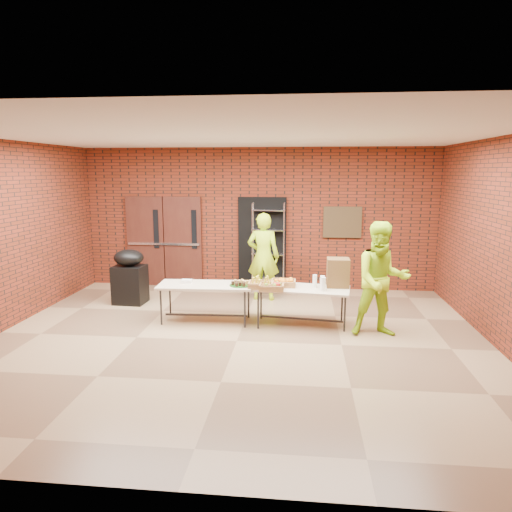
{
  "coord_description": "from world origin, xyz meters",
  "views": [
    {
      "loc": [
        1.0,
        -6.84,
        2.67
      ],
      "look_at": [
        0.17,
        1.4,
        1.13
      ],
      "focal_mm": 32.0,
      "sensor_mm": 36.0,
      "label": 1
    }
  ],
  "objects": [
    {
      "name": "muffin_tray",
      "position": [
        -0.06,
        0.89,
        0.73
      ],
      "size": [
        0.38,
        0.38,
        0.1
      ],
      "color": "#174A13",
      "rests_on": "table_left"
    },
    {
      "name": "double_doors",
      "position": [
        -2.2,
        3.44,
        1.05
      ],
      "size": [
        1.78,
        0.12,
        2.1
      ],
      "color": "#401C12",
      "rests_on": "room"
    },
    {
      "name": "cup_stack_mid",
      "position": [
        1.38,
        0.7,
        0.8
      ],
      "size": [
        0.08,
        0.08,
        0.24
      ],
      "primitive_type": "cylinder",
      "color": "white",
      "rests_on": "table_right"
    },
    {
      "name": "dark_doorway",
      "position": [
        0.1,
        3.46,
        1.05
      ],
      "size": [
        1.1,
        0.06,
        2.1
      ],
      "primitive_type": "cube",
      "color": "black",
      "rests_on": "room"
    },
    {
      "name": "napkin_box",
      "position": [
        -1.05,
        0.99,
        0.72
      ],
      "size": [
        0.18,
        0.12,
        0.06
      ],
      "primitive_type": "cube",
      "color": "white",
      "rests_on": "table_left"
    },
    {
      "name": "wire_rack",
      "position": [
        0.25,
        3.32,
        0.99
      ],
      "size": [
        0.76,
        0.38,
        1.98
      ],
      "primitive_type": null,
      "rotation": [
        0.0,
        0.0,
        -0.19
      ],
      "color": "#BCBBC3",
      "rests_on": "room"
    },
    {
      "name": "cup_stack_front",
      "position": [
        1.37,
        0.8,
        0.8
      ],
      "size": [
        0.08,
        0.08,
        0.24
      ],
      "primitive_type": "cylinder",
      "color": "white",
      "rests_on": "table_right"
    },
    {
      "name": "basket_apples",
      "position": [
        0.51,
        0.7,
        0.73
      ],
      "size": [
        0.42,
        0.32,
        0.13
      ],
      "color": "#AA7F44",
      "rests_on": "table_right"
    },
    {
      "name": "covered_grill",
      "position": [
        -2.48,
        1.91,
        0.56
      ],
      "size": [
        0.64,
        0.55,
        1.12
      ],
      "rotation": [
        0.0,
        0.0,
        -0.06
      ],
      "color": "black",
      "rests_on": "room"
    },
    {
      "name": "volunteer_woman",
      "position": [
        0.21,
        2.46,
        0.92
      ],
      "size": [
        0.7,
        0.49,
        1.84
      ],
      "primitive_type": "imported",
      "rotation": [
        0.0,
        0.0,
        3.06
      ],
      "color": "#B2E519",
      "rests_on": "room"
    },
    {
      "name": "basket_bananas",
      "position": [
        0.31,
        0.82,
        0.73
      ],
      "size": [
        0.43,
        0.33,
        0.13
      ],
      "color": "#AA7F44",
      "rests_on": "table_right"
    },
    {
      "name": "bronze_plaque",
      "position": [
        1.9,
        3.45,
        1.55
      ],
      "size": [
        0.85,
        0.04,
        0.7
      ],
      "primitive_type": "cube",
      "color": "#42341A",
      "rests_on": "room"
    },
    {
      "name": "basket_oranges",
      "position": [
        0.7,
        0.98,
        0.73
      ],
      "size": [
        0.43,
        0.33,
        0.13
      ],
      "color": "#AA7F44",
      "rests_on": "table_right"
    },
    {
      "name": "cup_stack_back",
      "position": [
        1.24,
        0.93,
        0.79
      ],
      "size": [
        0.07,
        0.07,
        0.22
      ],
      "primitive_type": "cylinder",
      "color": "white",
      "rests_on": "table_right"
    },
    {
      "name": "table_left",
      "position": [
        -0.69,
        0.93,
        0.63
      ],
      "size": [
        1.7,
        0.76,
        0.69
      ],
      "rotation": [
        0.0,
        0.0,
        0.04
      ],
      "color": "#C3B094",
      "rests_on": "room"
    },
    {
      "name": "volunteer_man",
      "position": [
        2.3,
        0.52,
        0.94
      ],
      "size": [
        0.97,
        0.79,
        1.88
      ],
      "primitive_type": "imported",
      "rotation": [
        0.0,
        0.0,
        0.09
      ],
      "color": "#B2E519",
      "rests_on": "room"
    },
    {
      "name": "table_right",
      "position": [
        1.01,
        0.9,
        0.62
      ],
      "size": [
        1.72,
        0.89,
        0.68
      ],
      "rotation": [
        0.0,
        0.0,
        -0.13
      ],
      "color": "#C3B094",
      "rests_on": "room"
    },
    {
      "name": "room",
      "position": [
        0.0,
        0.0,
        1.6
      ],
      "size": [
        8.08,
        7.08,
        3.28
      ],
      "color": "brown",
      "rests_on": "ground"
    },
    {
      "name": "coffee_dispenser",
      "position": [
        1.64,
        1.04,
        0.93
      ],
      "size": [
        0.38,
        0.34,
        0.5
      ],
      "primitive_type": "cube",
      "color": "brown",
      "rests_on": "table_right"
    }
  ]
}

